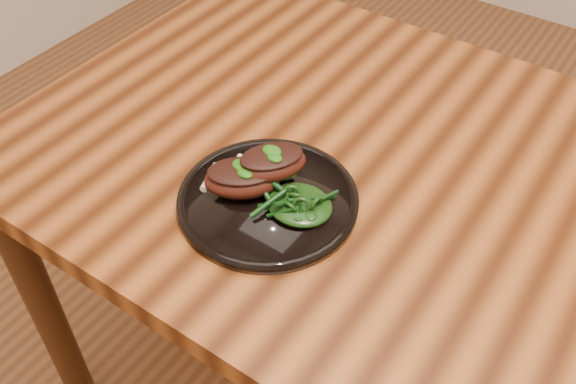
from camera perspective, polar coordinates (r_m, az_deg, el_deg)
The scene contains 6 objects.
desk at distance 1.01m, azimuth 18.70°, elevation -5.86°, with size 1.60×0.80×0.75m.
plate at distance 0.91m, azimuth -1.79°, elevation -0.72°, with size 0.26×0.26×0.02m.
lamb_chop_front at distance 0.90m, azimuth -4.12°, elevation 1.26°, with size 0.13×0.12×0.05m.
lamb_chop_back at distance 0.90m, azimuth -1.51°, elevation 2.63°, with size 0.11×0.12×0.04m.
herb_smear at distance 0.95m, azimuth -1.43°, elevation 2.39°, with size 0.08×0.05×0.01m, color #104107.
greens_heap at distance 0.88m, azimuth 1.04°, elevation -0.85°, with size 0.09×0.09×0.04m.
Camera 1 is at (0.08, -0.68, 1.41)m, focal length 40.00 mm.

